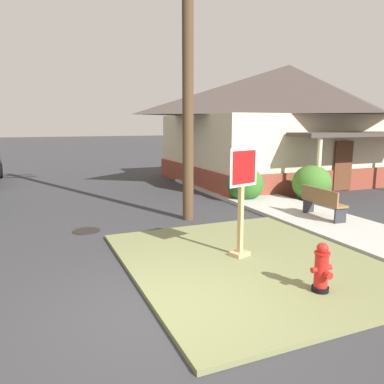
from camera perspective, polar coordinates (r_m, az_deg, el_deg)
name	(u,v)px	position (r m, az deg, el deg)	size (l,w,h in m)	color
ground_plane	(166,313)	(5.88, -3.95, -17.69)	(160.00, 160.00, 0.00)	#333335
grass_corner_patch	(248,261)	(7.78, 8.47, -10.25)	(4.69, 5.56, 0.08)	olive
sidewalk_strip	(285,209)	(12.54, 13.85, -2.43)	(2.20, 14.26, 0.12)	#B2AFA8
fire_hydrant	(322,269)	(6.52, 18.92, -10.88)	(0.38, 0.34, 0.82)	black
stop_sign	(242,204)	(7.64, 7.47, -1.74)	(0.73, 0.37, 2.21)	tan
manhole_cover	(86,231)	(10.25, -15.61, -5.65)	(0.70, 0.70, 0.02)	black
street_bench	(322,202)	(11.29, 19.01, -1.36)	(0.46, 1.51, 0.85)	brown
utility_pole	(188,20)	(11.07, -0.64, 24.41)	(1.83, 0.31, 10.52)	#4C3823
corner_house	(287,122)	(19.38, 14.11, 10.21)	(10.96, 9.21, 5.51)	brown
shrub_near_porch	(312,183)	(14.18, 17.56, 1.27)	(1.37, 1.37, 1.30)	#3B6F27
shrub_by_curb	(245,184)	(13.71, 7.97, 1.21)	(1.33, 1.33, 1.23)	#2F6624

